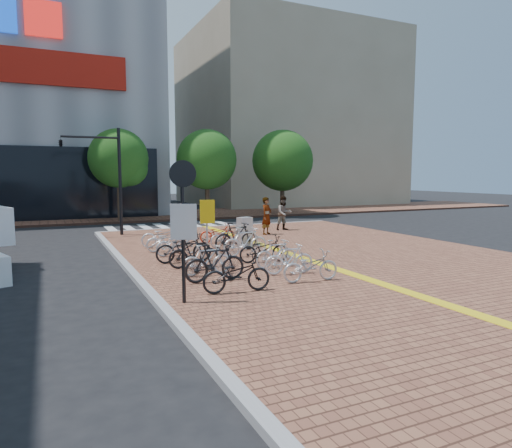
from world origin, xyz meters
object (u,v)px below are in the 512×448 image
pedestrian_a (267,216)px  bike_15 (217,233)px  bike_4 (184,248)px  traffic_light_pole (93,161)px  bike_13 (236,236)px  notice_sign (183,214)px  utility_box (245,232)px  yellow_sign (207,217)px  bike_2 (207,260)px  bike_14 (228,236)px  bike_6 (168,240)px  bike_5 (177,243)px  bike_9 (289,259)px  bike_12 (246,242)px  bike_0 (237,274)px  bike_7 (164,236)px  bike_1 (215,263)px  bike_10 (276,254)px  pedestrian_b (284,213)px  bike_8 (311,266)px  bike_3 (194,253)px  bike_11 (264,249)px

pedestrian_a → bike_15: bearing=174.1°
bike_4 → traffic_light_pole: (-2.07, 8.35, 3.14)m
bike_13 → notice_sign: bearing=141.5°
utility_box → yellow_sign: size_ratio=0.59×
bike_2 → bike_14: size_ratio=0.93×
bike_2 → traffic_light_pole: size_ratio=0.30×
bike_6 → bike_5: bearing=-172.7°
notice_sign → utility_box: bearing=57.3°
bike_2 → bike_9: bike_9 is taller
bike_12 → yellow_sign: (-1.11, 1.09, 0.88)m
bike_2 → bike_4: (-0.07, 2.28, 0.04)m
bike_0 → bike_12: size_ratio=0.99×
bike_9 → bike_12: bearing=5.7°
bike_4 → bike_7: size_ratio=1.06×
bike_0 → utility_box: bearing=-19.8°
bike_1 → pedestrian_a: bearing=-36.4°
bike_5 → utility_box: (3.19, 0.98, 0.16)m
bike_1 → bike_10: 2.65m
bike_13 → bike_7: bearing=43.5°
bike_2 → bike_12: 3.37m
bike_13 → pedestrian_b: (4.93, 5.18, 0.35)m
bike_8 → notice_sign: bearing=103.1°
bike_8 → pedestrian_b: (5.01, 10.90, 0.47)m
yellow_sign → traffic_light_pole: size_ratio=0.39×
bike_12 → bike_15: bike_12 is taller
bike_3 → traffic_light_pole: traffic_light_pole is taller
bike_7 → yellow_sign: (1.15, -2.23, 0.95)m
bike_1 → bike_7: size_ratio=0.99×
bike_6 → bike_8: size_ratio=1.01×
bike_14 → pedestrian_a: (3.23, 2.92, 0.50)m
bike_13 → notice_sign: (-3.93, -6.34, 1.54)m
bike_8 → bike_15: (0.13, 8.05, -0.02)m
bike_5 → traffic_light_pole: traffic_light_pole is taller
bike_0 → pedestrian_a: 11.41m
bike_11 → bike_15: 4.94m
bike_10 → bike_12: 2.31m
bike_8 → utility_box: utility_box is taller
bike_0 → bike_14: (2.46, 6.95, -0.03)m
bike_0 → bike_12: bike_12 is taller
bike_7 → traffic_light_pole: 6.21m
bike_12 → traffic_light_pole: 9.82m
bike_15 → notice_sign: bearing=158.6°
bike_5 → bike_9: bike_9 is taller
bike_10 → pedestrian_a: bearing=-29.3°
bike_5 → utility_box: size_ratio=1.42×
pedestrian_a → pedestrian_b: bearing=4.2°
bike_7 → bike_10: (2.35, -5.62, -0.02)m
utility_box → bike_7: bearing=162.5°
bike_4 → bike_8: bike_4 is taller
bike_12 → bike_14: size_ratio=1.08×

